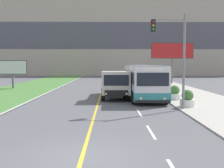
# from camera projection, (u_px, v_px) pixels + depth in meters

# --- Properties ---
(ground_plane) EXTENTS (300.00, 300.00, 0.00)m
(ground_plane) POSITION_uv_depth(u_px,v_px,m) (82.00, 158.00, 8.50)
(ground_plane) COLOR #56565B
(lane_marking_centre) EXTENTS (2.88, 140.00, 0.01)m
(lane_marking_centre) POSITION_uv_depth(u_px,v_px,m) (98.00, 134.00, 11.39)
(lane_marking_centre) COLOR gold
(lane_marking_centre) RESTS_ON ground_plane
(apartment_block_background) EXTENTS (80.00, 8.04, 19.83)m
(apartment_block_background) POSITION_uv_depth(u_px,v_px,m) (106.00, 39.00, 71.65)
(apartment_block_background) COLOR #A89E8E
(apartment_block_background) RESTS_ON ground_plane
(city_bus) EXTENTS (2.74, 12.27, 2.94)m
(city_bus) POSITION_uv_depth(u_px,v_px,m) (142.00, 81.00, 24.53)
(city_bus) COLOR silver
(city_bus) RESTS_ON ground_plane
(dump_truck) EXTENTS (2.42, 7.09, 2.43)m
(dump_truck) POSITION_uv_depth(u_px,v_px,m) (116.00, 85.00, 22.74)
(dump_truck) COLOR black
(dump_truck) RESTS_ON ground_plane
(car_distant) EXTENTS (1.80, 4.30, 1.45)m
(car_distant) POSITION_uv_depth(u_px,v_px,m) (129.00, 79.00, 41.09)
(car_distant) COLOR silver
(car_distant) RESTS_ON ground_plane
(traffic_light_mast) EXTENTS (2.28, 0.32, 6.31)m
(traffic_light_mast) POSITION_uv_depth(u_px,v_px,m) (175.00, 49.00, 17.07)
(traffic_light_mast) COLOR slate
(traffic_light_mast) RESTS_ON ground_plane
(billboard_large) EXTENTS (6.58, 0.24, 6.35)m
(billboard_large) POSITION_uv_depth(u_px,v_px,m) (172.00, 52.00, 40.66)
(billboard_large) COLOR #59595B
(billboard_large) RESTS_ON ground_plane
(billboard_small) EXTENTS (3.62, 0.24, 3.50)m
(billboard_small) POSITION_uv_depth(u_px,v_px,m) (13.00, 68.00, 32.53)
(billboard_small) COLOR #59595B
(billboard_small) RESTS_ON ground_plane
(planter_round_near) EXTENTS (1.02, 1.02, 1.18)m
(planter_round_near) POSITION_uv_depth(u_px,v_px,m) (187.00, 99.00, 18.18)
(planter_round_near) COLOR silver
(planter_round_near) RESTS_ON sidewalk_right
(planter_round_second) EXTENTS (1.02, 1.02, 1.19)m
(planter_round_second) POSITION_uv_depth(u_px,v_px,m) (175.00, 93.00, 21.80)
(planter_round_second) COLOR silver
(planter_round_second) RESTS_ON sidewalk_right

